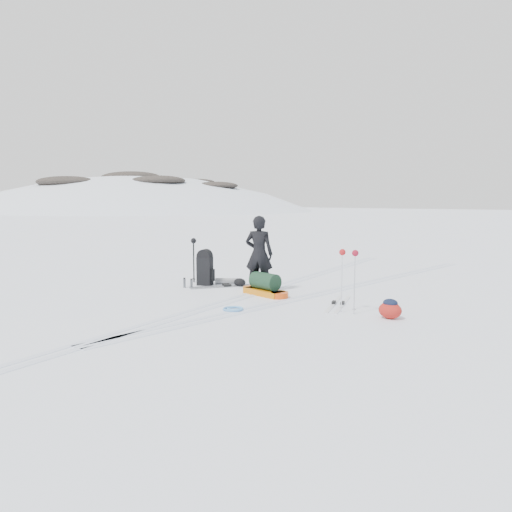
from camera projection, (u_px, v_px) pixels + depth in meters
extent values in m
plane|color=white|center=(247.00, 296.00, 11.96)|extent=(200.00, 200.00, 0.00)
ellipsoid|color=white|center=(137.00, 407.00, 101.72)|extent=(143.00, 121.00, 93.50)
ellipsoid|color=black|center=(131.00, 177.00, 96.37)|extent=(13.00, 10.00, 2.20)
ellipsoid|color=black|center=(158.00, 181.00, 83.48)|extent=(10.40, 8.00, 1.76)
ellipsoid|color=black|center=(109.00, 184.00, 108.11)|extent=(9.10, 7.00, 1.54)
ellipsoid|color=black|center=(66.00, 182.00, 85.29)|extent=(11.70, 9.00, 1.98)
ellipsoid|color=black|center=(197.00, 182.00, 98.41)|extent=(7.80, 6.00, 1.32)
ellipsoid|color=black|center=(70.00, 181.00, 94.72)|extent=(9.88, 7.60, 1.67)
ellipsoid|color=black|center=(216.00, 186.00, 86.46)|extent=(8.32, 6.40, 1.41)
ellipsoid|color=black|center=(59.00, 186.00, 103.90)|extent=(7.80, 6.00, 1.32)
cube|color=silver|center=(243.00, 295.00, 12.03)|extent=(1.40, 17.97, 0.01)
cube|color=silver|center=(251.00, 296.00, 11.89)|extent=(1.40, 17.97, 0.01)
cube|color=silver|center=(333.00, 289.00, 12.81)|extent=(2.09, 13.88, 0.01)
cube|color=silver|center=(342.00, 290.00, 12.67)|extent=(2.09, 13.88, 0.01)
imported|color=black|center=(259.00, 254.00, 12.34)|extent=(0.81, 0.67, 1.91)
cube|color=orange|center=(265.00, 292.00, 12.05)|extent=(1.18, 0.68, 0.14)
cylinder|color=#DD460D|center=(280.00, 295.00, 11.67)|extent=(0.48, 0.48, 0.14)
cylinder|color=#CB5D0B|center=(251.00, 289.00, 12.42)|extent=(0.48, 0.48, 0.14)
cylinder|color=black|center=(265.00, 281.00, 12.01)|extent=(0.80, 0.55, 0.41)
cube|color=black|center=(205.00, 271.00, 13.37)|extent=(0.45, 0.38, 0.77)
cylinder|color=black|center=(205.00, 256.00, 13.33)|extent=(0.44, 0.37, 0.37)
cube|color=black|center=(212.00, 275.00, 13.35)|extent=(0.15, 0.21, 0.33)
cylinder|color=slate|center=(226.00, 281.00, 13.58)|extent=(0.59, 0.47, 0.16)
cylinder|color=black|center=(193.00, 262.00, 13.86)|extent=(0.03, 0.03, 1.14)
cylinder|color=black|center=(194.00, 262.00, 13.79)|extent=(0.03, 0.03, 1.14)
torus|color=black|center=(194.00, 279.00, 13.92)|extent=(0.11, 0.11, 0.01)
torus|color=black|center=(194.00, 279.00, 13.85)|extent=(0.11, 0.11, 0.01)
sphere|color=black|center=(194.00, 241.00, 13.75)|extent=(0.15, 0.15, 0.15)
cylinder|color=silver|center=(342.00, 283.00, 10.18)|extent=(0.02, 0.02, 1.22)
cylinder|color=#B3B5BA|center=(355.00, 284.00, 10.01)|extent=(0.02, 0.02, 1.22)
torus|color=#B3B7BB|center=(341.00, 308.00, 10.24)|extent=(0.10, 0.10, 0.01)
torus|color=#A1A3A8|center=(354.00, 309.00, 10.07)|extent=(0.10, 0.10, 0.01)
sphere|color=maroon|center=(342.00, 252.00, 10.11)|extent=(0.13, 0.13, 0.13)
sphere|color=maroon|center=(355.00, 253.00, 9.93)|extent=(0.13, 0.13, 0.13)
cube|color=#94979C|center=(227.00, 287.00, 13.11)|extent=(1.22, 1.63, 0.02)
cube|color=gray|center=(226.00, 286.00, 13.29)|extent=(1.22, 1.63, 0.02)
cube|color=black|center=(227.00, 285.00, 13.11)|extent=(0.18, 0.20, 0.05)
cube|color=black|center=(226.00, 284.00, 13.29)|extent=(0.18, 0.20, 0.05)
cube|color=silver|center=(334.00, 304.00, 11.00)|extent=(0.66, 1.84, 0.02)
cube|color=silver|center=(342.00, 304.00, 10.94)|extent=(0.66, 1.84, 0.02)
cube|color=black|center=(334.00, 302.00, 11.00)|extent=(0.13, 0.20, 0.05)
cube|color=black|center=(342.00, 303.00, 10.94)|extent=(0.13, 0.20, 0.05)
torus|color=#5796D3|center=(233.00, 309.00, 10.43)|extent=(0.53, 0.53, 0.04)
torus|color=#63B3F2|center=(235.00, 308.00, 10.44)|extent=(0.42, 0.42, 0.04)
ellipsoid|color=maroon|center=(390.00, 310.00, 9.67)|extent=(0.46, 0.35, 0.33)
ellipsoid|color=black|center=(390.00, 303.00, 9.66)|extent=(0.29, 0.24, 0.16)
cylinder|color=#575A5F|center=(184.00, 283.00, 13.04)|extent=(0.08, 0.08, 0.23)
cylinder|color=#505357|center=(191.00, 284.00, 13.00)|extent=(0.08, 0.08, 0.21)
cylinder|color=black|center=(184.00, 278.00, 13.03)|extent=(0.07, 0.07, 0.03)
cylinder|color=black|center=(191.00, 279.00, 12.98)|extent=(0.07, 0.07, 0.03)
ellipsoid|color=black|center=(240.00, 282.00, 13.23)|extent=(0.40, 0.34, 0.21)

